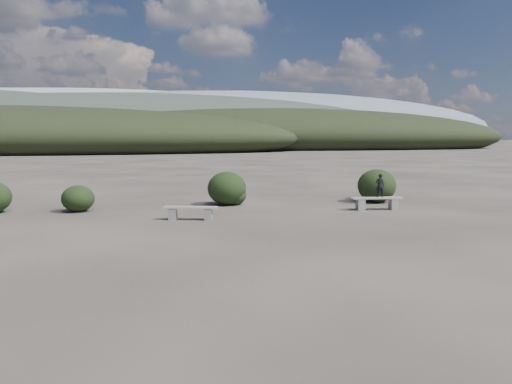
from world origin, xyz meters
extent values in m
plane|color=#2F2A24|center=(0.00, 0.00, 0.00)|extent=(1200.00, 1200.00, 0.00)
cube|color=gray|center=(-3.00, 5.56, 0.20)|extent=(0.35, 0.41, 0.40)
cube|color=gray|center=(-1.84, 5.21, 0.20)|extent=(0.35, 0.41, 0.40)
cube|color=gray|center=(-2.42, 5.38, 0.43)|extent=(1.85, 0.90, 0.05)
cube|color=gray|center=(4.13, 6.11, 0.22)|extent=(0.32, 0.41, 0.44)
cube|color=gray|center=(5.43, 5.94, 0.22)|extent=(0.32, 0.41, 0.44)
cube|color=gray|center=(4.78, 6.03, 0.46)|extent=(2.00, 0.66, 0.05)
imported|color=black|center=(4.88, 6.01, 0.94)|extent=(0.38, 0.32, 0.90)
ellipsoid|color=black|center=(-6.29, 8.31, 0.49)|extent=(1.21, 1.21, 0.99)
ellipsoid|color=black|center=(-0.53, 8.87, 0.69)|extent=(1.60, 1.60, 1.37)
ellipsoid|color=black|center=(-0.23, 8.80, 0.40)|extent=(1.00, 1.00, 0.80)
ellipsoid|color=black|center=(5.84, 8.13, 0.71)|extent=(1.63, 1.63, 1.43)
ellipsoid|color=black|center=(6.34, 9.12, 0.57)|extent=(1.36, 1.36, 1.14)
ellipsoid|color=black|center=(-25.00, 90.00, 2.70)|extent=(110.00, 40.00, 12.00)
ellipsoid|color=black|center=(35.00, 110.00, 3.15)|extent=(120.00, 44.00, 14.00)
ellipsoid|color=#303A2F|center=(0.00, 160.00, 5.40)|extent=(190.00, 64.00, 24.00)
ellipsoid|color=slate|center=(70.00, 300.00, 9.90)|extent=(340.00, 110.00, 44.00)
ellipsoid|color=#939DA6|center=(-30.00, 400.00, 12.60)|extent=(460.00, 140.00, 56.00)
camera|label=1|loc=(-4.26, -11.23, 2.74)|focal=35.00mm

